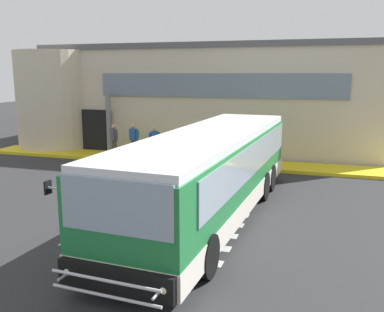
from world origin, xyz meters
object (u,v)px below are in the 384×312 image
(passenger_near_column, at_px, (114,139))
(safety_bollard_yellow, at_px, (220,161))
(passenger_by_doorway, at_px, (134,138))
(entry_support_column, at_px, (109,123))
(passenger_at_curb_edge, at_px, (155,141))
(bus_main_foreground, at_px, (210,176))

(passenger_near_column, distance_m, safety_bollard_yellow, 5.93)
(passenger_near_column, bearing_deg, passenger_by_doorway, 27.20)
(passenger_near_column, relative_size, passenger_by_doorway, 1.00)
(entry_support_column, xyz_separation_m, passenger_by_doorway, (1.71, -0.52, -0.65))
(entry_support_column, xyz_separation_m, passenger_near_column, (0.80, -0.99, -0.68))
(passenger_near_column, bearing_deg, entry_support_column, 129.03)
(entry_support_column, bearing_deg, passenger_at_curb_edge, -20.22)
(entry_support_column, distance_m, bus_main_foreground, 11.43)
(passenger_by_doorway, distance_m, safety_bollard_yellow, 5.14)
(entry_support_column, relative_size, passenger_by_doorway, 1.93)
(entry_support_column, bearing_deg, passenger_by_doorway, -16.91)
(passenger_by_doorway, bearing_deg, passenger_at_curb_edge, -24.05)
(safety_bollard_yellow, bearing_deg, entry_support_column, 164.84)
(bus_main_foreground, xyz_separation_m, passenger_at_curb_edge, (-4.76, 7.11, -0.26))
(bus_main_foreground, distance_m, passenger_at_curb_edge, 8.56)
(passenger_by_doorway, height_order, passenger_at_curb_edge, same)
(bus_main_foreground, distance_m, safety_bollard_yellow, 6.64)
(passenger_by_doorway, xyz_separation_m, passenger_at_curb_edge, (1.41, -0.63, -0.03))
(entry_support_column, relative_size, passenger_near_column, 1.93)
(bus_main_foreground, relative_size, safety_bollard_yellow, 13.18)
(passenger_at_curb_edge, bearing_deg, entry_support_column, 159.78)
(passenger_near_column, xyz_separation_m, passenger_by_doorway, (0.91, 0.47, 0.03))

